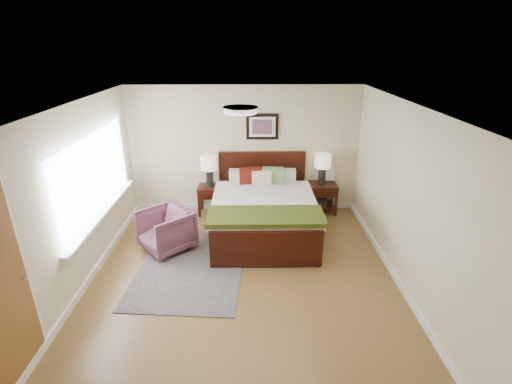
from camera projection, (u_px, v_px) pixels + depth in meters
floor at (243, 278)px, 5.47m from camera, size 5.00×5.00×0.00m
back_wall at (244, 150)px, 7.31m from camera, size 4.50×0.04×2.50m
front_wall at (235, 338)px, 2.68m from camera, size 4.50×0.04×2.50m
left_wall at (74, 202)px, 4.96m from camera, size 0.04×5.00×2.50m
right_wall at (407, 200)px, 5.03m from camera, size 0.04×5.00×2.50m
ceiling at (241, 107)px, 4.52m from camera, size 4.50×5.00×0.02m
window at (97, 175)px, 5.56m from camera, size 0.11×2.72×1.32m
ceil_fixture at (241, 110)px, 4.54m from camera, size 0.44×0.44×0.08m
bed at (264, 205)px, 6.56m from camera, size 1.84×2.24×1.21m
wall_art at (262, 127)px, 7.11m from camera, size 0.62×0.05×0.50m
nightstand_left at (210, 192)px, 7.37m from camera, size 0.48×0.43×0.57m
nightstand_right at (321, 195)px, 7.44m from camera, size 0.61×0.46×0.61m
lamp_left at (209, 166)px, 7.18m from camera, size 0.31×0.31×0.61m
lamp_right at (323, 164)px, 7.20m from camera, size 0.31×0.31×0.61m
armchair at (166, 230)px, 6.12m from camera, size 1.07×1.07×0.70m
rug_persian at (192, 266)px, 5.74m from camera, size 1.75×2.34×0.01m
rug_navy at (293, 222)px, 7.15m from camera, size 1.03×1.30×0.01m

